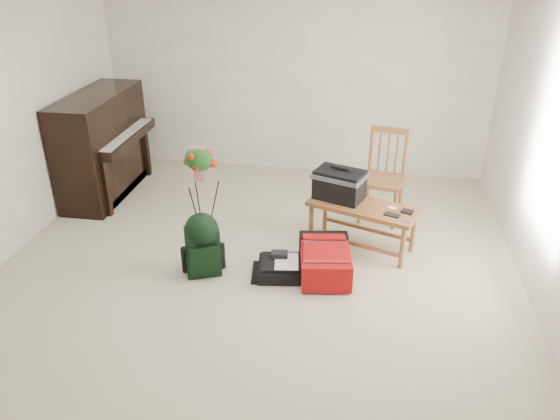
% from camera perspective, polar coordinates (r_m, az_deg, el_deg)
% --- Properties ---
extents(floor, '(5.00, 5.50, 0.01)m').
position_cam_1_polar(floor, '(5.22, -2.76, -7.11)').
color(floor, beige).
rests_on(floor, ground).
extents(wall_back, '(5.00, 0.04, 2.50)m').
position_cam_1_polar(wall_back, '(7.23, 1.59, 13.61)').
color(wall_back, white).
rests_on(wall_back, floor).
extents(piano, '(0.71, 1.50, 1.25)m').
position_cam_1_polar(piano, '(7.01, -17.97, 6.28)').
color(piano, black).
rests_on(piano, floor).
extents(bench, '(1.17, 0.78, 0.84)m').
position_cam_1_polar(bench, '(5.51, 6.77, 1.70)').
color(bench, '#965B31').
rests_on(bench, floor).
extents(dining_chair, '(0.53, 0.53, 1.03)m').
position_cam_1_polar(dining_chair, '(6.17, 10.66, 3.39)').
color(dining_chair, '#965B31').
rests_on(dining_chair, floor).
extents(red_suitcase, '(0.55, 0.75, 0.29)m').
position_cam_1_polar(red_suitcase, '(5.25, 4.76, -5.00)').
color(red_suitcase, red).
rests_on(red_suitcase, floor).
extents(black_duffel, '(0.55, 0.47, 0.21)m').
position_cam_1_polar(black_duffel, '(5.23, 0.47, -6.03)').
color(black_duffel, black).
rests_on(black_duffel, floor).
extents(green_backpack, '(0.37, 0.35, 0.64)m').
position_cam_1_polar(green_backpack, '(5.15, -8.14, -3.30)').
color(green_backpack, black).
rests_on(green_backpack, floor).
extents(flower_stand, '(0.40, 0.40, 1.14)m').
position_cam_1_polar(flower_stand, '(5.51, -8.17, 1.19)').
color(flower_stand, black).
rests_on(flower_stand, floor).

